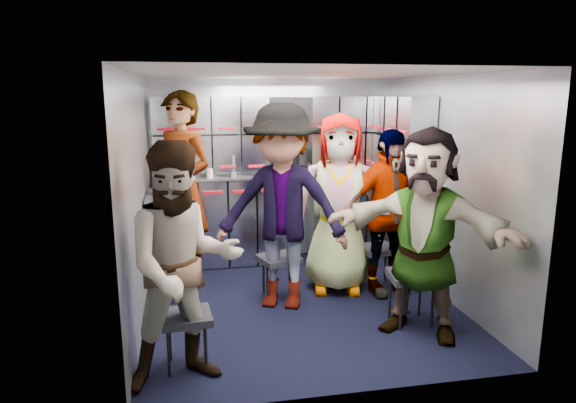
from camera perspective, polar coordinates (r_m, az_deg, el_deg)
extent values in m
plane|color=black|center=(4.91, 1.35, -11.25)|extent=(3.00, 3.00, 0.00)
cube|color=gray|center=(6.05, -1.64, 3.55)|extent=(2.80, 0.04, 2.10)
cube|color=gray|center=(4.52, -16.21, 0.16)|extent=(0.04, 3.00, 2.10)
cube|color=gray|center=(5.08, 17.02, 1.40)|extent=(0.04, 3.00, 2.10)
cube|color=silver|center=(4.52, 1.48, 14.04)|extent=(2.80, 3.00, 0.02)
cube|color=#9EA2AE|center=(5.96, -1.28, -2.03)|extent=(2.68, 0.38, 0.99)
cube|color=#9EA2AE|center=(5.18, -13.00, -4.51)|extent=(0.38, 0.76, 0.99)
cube|color=silver|center=(5.85, -1.30, 2.91)|extent=(2.68, 0.42, 0.03)
cube|color=#9EA2AE|center=(5.86, -1.42, 7.60)|extent=(2.68, 0.28, 0.82)
cube|color=#9EA2AE|center=(5.59, 12.57, 7.11)|extent=(0.28, 1.00, 0.82)
cube|color=#9EA2AE|center=(5.67, 12.52, -3.01)|extent=(0.28, 1.20, 1.00)
cube|color=#AA0817|center=(5.68, -0.95, 1.26)|extent=(2.60, 0.02, 0.03)
cube|color=black|center=(3.79, -11.25, -12.50)|extent=(0.37, 0.36, 0.05)
cylinder|color=black|center=(3.78, -13.13, -16.02)|extent=(0.02, 0.02, 0.36)
cylinder|color=black|center=(3.78, -9.11, -15.88)|extent=(0.02, 0.02, 0.36)
cylinder|color=black|center=(3.98, -13.03, -14.55)|extent=(0.02, 0.02, 0.36)
cylinder|color=black|center=(3.97, -9.23, -14.41)|extent=(0.02, 0.02, 0.36)
cube|color=black|center=(4.92, -1.06, -6.39)|extent=(0.44, 0.42, 0.06)
cylinder|color=black|center=(4.86, -2.35, -9.16)|extent=(0.02, 0.02, 0.37)
cylinder|color=black|center=(4.90, 0.68, -8.96)|extent=(0.02, 0.02, 0.37)
cylinder|color=black|center=(5.07, -2.73, -8.27)|extent=(0.02, 0.02, 0.37)
cylinder|color=black|center=(5.11, 0.17, -8.09)|extent=(0.02, 0.02, 0.37)
cube|color=black|center=(5.30, 5.00, -4.46)|extent=(0.47, 0.46, 0.06)
cylinder|color=black|center=(5.21, 3.77, -7.39)|extent=(0.03, 0.03, 0.42)
cylinder|color=black|center=(5.29, 6.89, -7.15)|extent=(0.03, 0.03, 0.42)
cylinder|color=black|center=(5.45, 3.09, -6.52)|extent=(0.03, 0.03, 0.42)
cylinder|color=black|center=(5.52, 6.08, -6.31)|extent=(0.03, 0.03, 0.42)
cube|color=black|center=(5.29, 9.98, -5.23)|extent=(0.39, 0.38, 0.06)
cylinder|color=black|center=(5.22, 8.99, -7.81)|extent=(0.02, 0.02, 0.37)
cylinder|color=black|center=(5.31, 11.64, -7.56)|extent=(0.02, 0.02, 0.37)
cylinder|color=black|center=(5.41, 8.19, -7.04)|extent=(0.02, 0.02, 0.37)
cylinder|color=black|center=(5.50, 10.76, -6.82)|extent=(0.02, 0.02, 0.37)
cube|color=black|center=(4.50, 13.62, -8.10)|extent=(0.42, 0.40, 0.06)
cylinder|color=black|center=(4.43, 12.45, -11.45)|extent=(0.02, 0.02, 0.40)
cylinder|color=black|center=(4.54, 15.75, -11.02)|extent=(0.02, 0.02, 0.40)
cylinder|color=black|center=(4.63, 11.27, -10.33)|extent=(0.02, 0.02, 0.40)
cylinder|color=black|center=(4.74, 14.45, -9.95)|extent=(0.02, 0.02, 0.40)
imported|color=black|center=(5.24, -11.66, 1.23)|extent=(0.84, 0.84, 1.97)
imported|color=black|center=(3.46, -11.55, -7.05)|extent=(0.91, 0.77, 1.65)
imported|color=black|center=(4.60, -0.70, -0.71)|extent=(1.37, 1.08, 1.85)
imported|color=black|center=(5.02, 5.66, -0.27)|extent=(0.97, 0.75, 1.75)
imported|color=black|center=(5.02, 10.88, -1.25)|extent=(1.00, 0.55, 1.61)
imported|color=black|center=(4.22, 14.91, -3.46)|extent=(1.52, 1.39, 1.69)
cylinder|color=white|center=(5.72, -6.08, 3.99)|extent=(0.07, 0.07, 0.24)
cylinder|color=white|center=(5.79, -0.94, 4.20)|extent=(0.06, 0.06, 0.25)
cylinder|color=white|center=(6.01, 7.41, 4.41)|extent=(0.07, 0.07, 0.25)
cylinder|color=#C9B58E|center=(5.71, -8.69, 3.19)|extent=(0.07, 0.07, 0.10)
cylinder|color=#C9B58E|center=(6.02, 7.77, 3.64)|extent=(0.07, 0.07, 0.09)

